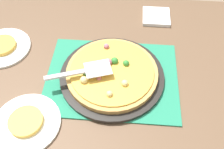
{
  "coord_description": "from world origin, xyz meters",
  "views": [
    {
      "loc": [
        -0.04,
        0.56,
        1.5
      ],
      "look_at": [
        0.0,
        0.0,
        0.77
      ],
      "focal_mm": 40.63,
      "sensor_mm": 36.0,
      "label": 1
    }
  ],
  "objects_px": {
    "served_slice_left": "(26,121)",
    "napkin_stack": "(156,17)",
    "plate_near_left": "(27,123)",
    "plate_far_right": "(3,48)",
    "served_slice_right": "(2,45)",
    "pizza_pan": "(112,76)",
    "pizza": "(112,72)",
    "pizza_server": "(84,71)"
  },
  "relations": [
    {
      "from": "served_slice_left",
      "to": "napkin_stack",
      "type": "relative_size",
      "value": 0.92
    },
    {
      "from": "plate_near_left",
      "to": "napkin_stack",
      "type": "bearing_deg",
      "value": -127.49
    },
    {
      "from": "plate_far_right",
      "to": "served_slice_right",
      "type": "relative_size",
      "value": 2.0
    },
    {
      "from": "pizza_pan",
      "to": "pizza",
      "type": "height_order",
      "value": "pizza"
    },
    {
      "from": "pizza",
      "to": "napkin_stack",
      "type": "bearing_deg",
      "value": -115.97
    },
    {
      "from": "served_slice_left",
      "to": "pizza_server",
      "type": "bearing_deg",
      "value": -133.09
    },
    {
      "from": "pizza_pan",
      "to": "plate_near_left",
      "type": "xyz_separation_m",
      "value": [
        0.26,
        0.21,
        -0.01
      ]
    },
    {
      "from": "pizza",
      "to": "napkin_stack",
      "type": "relative_size",
      "value": 2.75
    },
    {
      "from": "napkin_stack",
      "to": "served_slice_right",
      "type": "bearing_deg",
      "value": 21.02
    },
    {
      "from": "plate_far_right",
      "to": "served_slice_right",
      "type": "height_order",
      "value": "served_slice_right"
    },
    {
      "from": "pizza",
      "to": "plate_near_left",
      "type": "height_order",
      "value": "pizza"
    },
    {
      "from": "pizza_server",
      "to": "napkin_stack",
      "type": "distance_m",
      "value": 0.47
    },
    {
      "from": "pizza_server",
      "to": "plate_near_left",
      "type": "bearing_deg",
      "value": 46.91
    },
    {
      "from": "pizza_pan",
      "to": "plate_near_left",
      "type": "relative_size",
      "value": 1.73
    },
    {
      "from": "pizza",
      "to": "napkin_stack",
      "type": "xyz_separation_m",
      "value": [
        -0.17,
        -0.35,
        -0.03
      ]
    },
    {
      "from": "served_slice_right",
      "to": "plate_far_right",
      "type": "bearing_deg",
      "value": 0.0
    },
    {
      "from": "served_slice_right",
      "to": "pizza_server",
      "type": "relative_size",
      "value": 0.47
    },
    {
      "from": "served_slice_right",
      "to": "napkin_stack",
      "type": "bearing_deg",
      "value": -158.98
    },
    {
      "from": "plate_far_right",
      "to": "pizza_server",
      "type": "bearing_deg",
      "value": 158.06
    },
    {
      "from": "pizza_server",
      "to": "napkin_stack",
      "type": "height_order",
      "value": "pizza_server"
    },
    {
      "from": "served_slice_left",
      "to": "napkin_stack",
      "type": "height_order",
      "value": "served_slice_left"
    },
    {
      "from": "served_slice_left",
      "to": "served_slice_right",
      "type": "height_order",
      "value": "same"
    },
    {
      "from": "served_slice_right",
      "to": "pizza_pan",
      "type": "bearing_deg",
      "value": 165.82
    },
    {
      "from": "napkin_stack",
      "to": "pizza_server",
      "type": "bearing_deg",
      "value": 55.45
    },
    {
      "from": "pizza_pan",
      "to": "served_slice_left",
      "type": "xyz_separation_m",
      "value": [
        0.26,
        0.21,
        0.01
      ]
    },
    {
      "from": "pizza",
      "to": "plate_far_right",
      "type": "xyz_separation_m",
      "value": [
        0.45,
        -0.11,
        -0.03
      ]
    },
    {
      "from": "pizza",
      "to": "served_slice_right",
      "type": "height_order",
      "value": "pizza"
    },
    {
      "from": "pizza_server",
      "to": "pizza",
      "type": "bearing_deg",
      "value": -161.9
    },
    {
      "from": "pizza_pan",
      "to": "served_slice_left",
      "type": "relative_size",
      "value": 3.45
    },
    {
      "from": "pizza_pan",
      "to": "napkin_stack",
      "type": "distance_m",
      "value": 0.39
    },
    {
      "from": "pizza",
      "to": "plate_far_right",
      "type": "height_order",
      "value": "pizza"
    },
    {
      "from": "served_slice_left",
      "to": "pizza_server",
      "type": "xyz_separation_m",
      "value": [
        -0.17,
        -0.18,
        0.05
      ]
    },
    {
      "from": "served_slice_left",
      "to": "napkin_stack",
      "type": "bearing_deg",
      "value": -127.49
    },
    {
      "from": "pizza_pan",
      "to": "plate_far_right",
      "type": "distance_m",
      "value": 0.47
    },
    {
      "from": "plate_far_right",
      "to": "napkin_stack",
      "type": "relative_size",
      "value": 1.83
    },
    {
      "from": "pizza_pan",
      "to": "served_slice_left",
      "type": "height_order",
      "value": "served_slice_left"
    },
    {
      "from": "plate_near_left",
      "to": "pizza_server",
      "type": "distance_m",
      "value": 0.25
    },
    {
      "from": "pizza_pan",
      "to": "plate_far_right",
      "type": "height_order",
      "value": "pizza_pan"
    },
    {
      "from": "napkin_stack",
      "to": "plate_far_right",
      "type": "bearing_deg",
      "value": 21.02
    },
    {
      "from": "served_slice_left",
      "to": "served_slice_right",
      "type": "relative_size",
      "value": 1.0
    },
    {
      "from": "pizza_pan",
      "to": "plate_near_left",
      "type": "height_order",
      "value": "pizza_pan"
    },
    {
      "from": "pizza_server",
      "to": "napkin_stack",
      "type": "relative_size",
      "value": 1.93
    }
  ]
}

